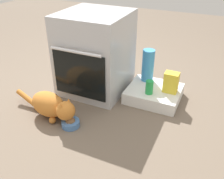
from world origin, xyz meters
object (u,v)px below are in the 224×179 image
(pantry_cabinet, at_px, (154,94))
(cat, at_px, (51,105))
(water_bottle, at_px, (148,65))
(food_bowl, at_px, (71,123))
(oven, at_px, (95,53))
(snack_bag, at_px, (171,82))
(soda_can, at_px, (149,87))

(pantry_cabinet, distance_m, cat, 0.91)
(water_bottle, bearing_deg, food_bowl, -114.33)
(food_bowl, bearing_deg, pantry_cabinet, 54.41)
(food_bowl, bearing_deg, cat, 169.13)
(oven, height_order, food_bowl, oven)
(cat, height_order, snack_bag, snack_bag)
(pantry_cabinet, relative_size, soda_can, 3.85)
(oven, bearing_deg, water_bottle, 21.10)
(food_bowl, distance_m, snack_bag, 0.91)
(cat, height_order, soda_can, soda_can)
(soda_can, distance_m, snack_bag, 0.19)
(water_bottle, bearing_deg, snack_bag, -26.41)
(food_bowl, relative_size, water_bottle, 0.47)
(pantry_cabinet, xyz_separation_m, water_bottle, (-0.11, 0.13, 0.20))
(pantry_cabinet, distance_m, snack_bag, 0.20)
(food_bowl, bearing_deg, snack_bag, 47.51)
(soda_can, relative_size, water_bottle, 0.40)
(water_bottle, bearing_deg, cat, -126.44)
(food_bowl, distance_m, cat, 0.22)
(food_bowl, height_order, water_bottle, water_bottle)
(cat, bearing_deg, pantry_cabinet, 53.70)
(oven, relative_size, pantry_cabinet, 1.58)
(cat, distance_m, water_bottle, 0.94)
(oven, relative_size, water_bottle, 2.44)
(pantry_cabinet, bearing_deg, snack_bag, 3.00)
(oven, xyz_separation_m, water_bottle, (0.45, 0.17, -0.11))
(pantry_cabinet, relative_size, snack_bag, 2.57)
(cat, bearing_deg, snack_bag, 48.71)
(soda_can, distance_m, water_bottle, 0.27)
(pantry_cabinet, bearing_deg, food_bowl, -125.59)
(snack_bag, bearing_deg, soda_can, -145.48)
(soda_can, xyz_separation_m, snack_bag, (0.16, 0.11, 0.03))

